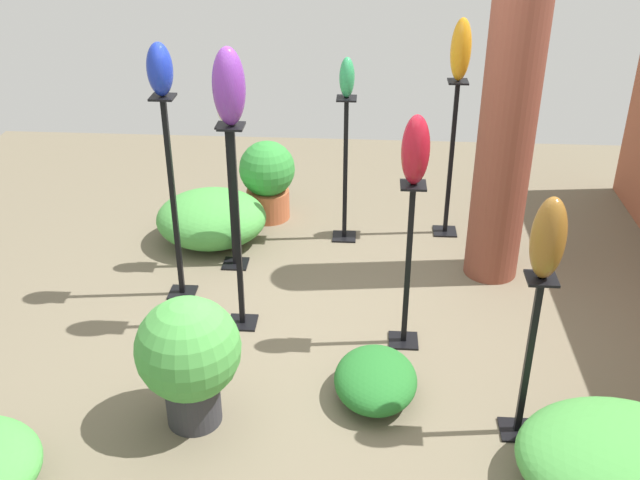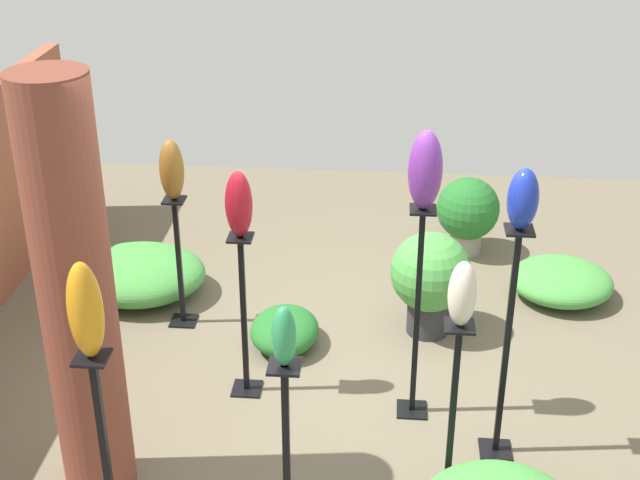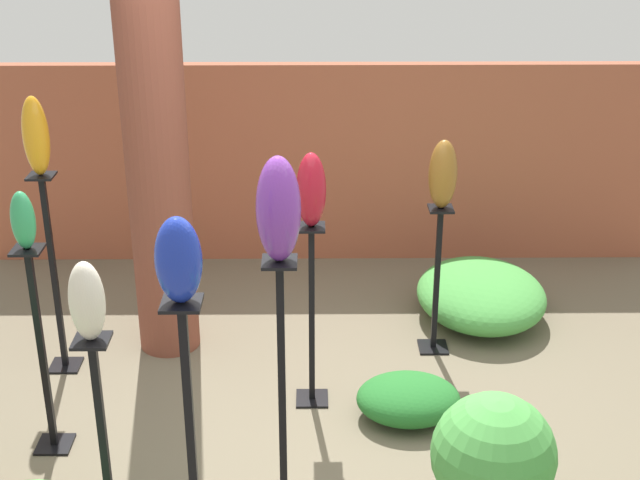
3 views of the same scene
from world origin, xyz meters
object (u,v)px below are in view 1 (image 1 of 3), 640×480
(pedestal_jade, at_px, (345,176))
(pedestal_bronze, at_px, (527,366))
(pedestal_violet, at_px, (238,238))
(art_vase_cobalt, at_px, (160,69))
(art_vase_jade, at_px, (347,77))
(art_vase_amber, at_px, (461,50))
(potted_plant_walkway_edge, at_px, (189,355))
(art_vase_ruby, at_px, (416,150))
(brick_pillar, at_px, (508,121))
(pedestal_amber, at_px, (450,166))
(pedestal_ruby, at_px, (408,274))
(art_vase_bronze, at_px, (548,238))
(art_vase_ivory, at_px, (225,100))
(pedestal_ivory, at_px, (232,204))
(art_vase_violet, at_px, (229,87))
(potted_plant_back_center, at_px, (267,177))
(pedestal_cobalt, at_px, (174,208))

(pedestal_jade, relative_size, pedestal_bronze, 1.19)
(pedestal_violet, height_order, art_vase_cobalt, art_vase_cobalt)
(pedestal_jade, bearing_deg, art_vase_jade, 178.21)
(pedestal_bronze, distance_m, art_vase_amber, 2.75)
(potted_plant_walkway_edge, bearing_deg, art_vase_cobalt, -164.03)
(art_vase_ruby, xyz_separation_m, potted_plant_walkway_edge, (0.87, -1.26, -0.93))
(pedestal_jade, height_order, potted_plant_walkway_edge, pedestal_jade)
(potted_plant_walkway_edge, bearing_deg, art_vase_ruby, 124.50)
(art_vase_jade, bearing_deg, pedestal_violet, -26.44)
(pedestal_violet, xyz_separation_m, art_vase_amber, (-1.51, 1.55, 0.92))
(brick_pillar, height_order, art_vase_ruby, brick_pillar)
(pedestal_jade, xyz_separation_m, pedestal_amber, (-0.16, 0.88, 0.05))
(pedestal_jade, relative_size, pedestal_ruby, 1.06)
(pedestal_jade, height_order, art_vase_bronze, art_vase_bronze)
(pedestal_amber, distance_m, art_vase_ivory, 2.02)
(pedestal_bronze, relative_size, pedestal_violet, 0.71)
(pedestal_bronze, height_order, potted_plant_walkway_edge, pedestal_bronze)
(art_vase_amber, bearing_deg, brick_pillar, 24.63)
(potted_plant_walkway_edge, bearing_deg, art_vase_amber, 146.38)
(pedestal_ivory, relative_size, potted_plant_walkway_edge, 1.46)
(art_vase_ruby, bearing_deg, art_vase_violet, -97.14)
(art_vase_ivory, distance_m, art_vase_ruby, 1.64)
(art_vase_violet, distance_m, potted_plant_back_center, 2.17)
(brick_pillar, height_order, art_vase_amber, brick_pillar)
(pedestal_ivory, height_order, art_vase_ruby, art_vase_ruby)
(potted_plant_back_center, bearing_deg, brick_pillar, 65.56)
(pedestal_bronze, xyz_separation_m, potted_plant_back_center, (-2.69, -1.80, -0.08))
(art_vase_ivory, bearing_deg, art_vase_bronze, 47.25)
(art_vase_ivory, height_order, art_vase_ruby, art_vase_ruby)
(pedestal_jade, height_order, art_vase_violet, art_vase_violet)
(pedestal_cobalt, relative_size, art_vase_jade, 4.83)
(pedestal_violet, height_order, potted_plant_walkway_edge, pedestal_violet)
(pedestal_amber, bearing_deg, art_vase_amber, 180.00)
(art_vase_cobalt, bearing_deg, art_vase_ivory, 144.48)
(art_vase_amber, bearing_deg, pedestal_jade, -79.77)
(potted_plant_walkway_edge, distance_m, potted_plant_back_center, 2.72)
(pedestal_jade, xyz_separation_m, pedestal_violet, (1.35, -0.67, 0.11))
(pedestal_ivory, relative_size, art_vase_bronze, 2.61)
(art_vase_jade, relative_size, art_vase_bronze, 0.70)
(pedestal_jade, relative_size, pedestal_violet, 0.84)
(pedestal_violet, height_order, art_vase_violet, art_vase_violet)
(pedestal_jade, distance_m, pedestal_ivory, 1.01)
(brick_pillar, distance_m, art_vase_jade, 1.29)
(pedestal_amber, distance_m, art_vase_violet, 2.43)
(pedestal_ruby, xyz_separation_m, art_vase_cobalt, (-0.51, -1.65, 1.18))
(art_vase_amber, height_order, art_vase_violet, art_vase_violet)
(pedestal_jade, distance_m, potted_plant_back_center, 0.81)
(pedestal_bronze, height_order, art_vase_cobalt, art_vase_cobalt)
(pedestal_violet, height_order, pedestal_ruby, pedestal_violet)
(pedestal_violet, relative_size, pedestal_ruby, 1.25)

